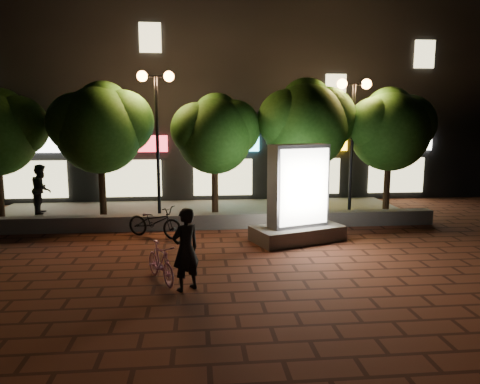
{
  "coord_description": "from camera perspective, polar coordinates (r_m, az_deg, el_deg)",
  "views": [
    {
      "loc": [
        -0.14,
        -10.55,
        3.58
      ],
      "look_at": [
        1.04,
        1.5,
        1.63
      ],
      "focal_mm": 33.18,
      "sensor_mm": 36.0,
      "label": 1
    }
  ],
  "objects": [
    {
      "name": "ground",
      "position": [
        11.14,
        -4.63,
        -9.63
      ],
      "size": [
        80.0,
        80.0,
        0.0
      ],
      "primitive_type": "plane",
      "color": "#52261A",
      "rests_on": "ground"
    },
    {
      "name": "retaining_wall",
      "position": [
        14.93,
        -4.91,
        -3.78
      ],
      "size": [
        16.0,
        0.45,
        0.5
      ],
      "primitive_type": "cube",
      "color": "#5F5D58",
      "rests_on": "ground"
    },
    {
      "name": "sidewalk",
      "position": [
        17.42,
        -5.0,
        -2.62
      ],
      "size": [
        16.0,
        5.0,
        0.08
      ],
      "primitive_type": "cube",
      "color": "#5F5D58",
      "rests_on": "ground"
    },
    {
      "name": "building_block",
      "position": [
        23.59,
        -5.36,
        12.56
      ],
      "size": [
        28.0,
        8.12,
        11.3
      ],
      "color": "black",
      "rests_on": "ground"
    },
    {
      "name": "tree_left",
      "position": [
        16.35,
        -17.42,
        8.26
      ],
      "size": [
        3.6,
        3.0,
        4.89
      ],
      "color": "#312113",
      "rests_on": "sidewalk"
    },
    {
      "name": "tree_mid",
      "position": [
        16.03,
        -3.13,
        7.83
      ],
      "size": [
        3.24,
        2.7,
        4.5
      ],
      "color": "#312113",
      "rests_on": "sidewalk"
    },
    {
      "name": "tree_right",
      "position": [
        16.5,
        8.54,
        9.0
      ],
      "size": [
        3.72,
        3.1,
        5.07
      ],
      "color": "#312113",
      "rests_on": "sidewalk"
    },
    {
      "name": "tree_far_right",
      "position": [
        17.56,
        18.8,
        7.98
      ],
      "size": [
        3.48,
        2.9,
        4.76
      ],
      "color": "#312113",
      "rests_on": "sidewalk"
    },
    {
      "name": "street_lamp_left",
      "position": [
        15.82,
        -10.69,
        10.61
      ],
      "size": [
        1.26,
        0.36,
        5.18
      ],
      "color": "black",
      "rests_on": "sidewalk"
    },
    {
      "name": "street_lamp_right",
      "position": [
        16.73,
        14.35,
        9.94
      ],
      "size": [
        1.26,
        0.36,
        4.98
      ],
      "color": "black",
      "rests_on": "sidewalk"
    },
    {
      "name": "ad_kiosk",
      "position": [
        13.36,
        7.47,
        -1.33
      ],
      "size": [
        2.97,
        2.16,
        2.9
      ],
      "color": "#5F5D58",
      "rests_on": "ground"
    },
    {
      "name": "scooter_pink",
      "position": [
        10.21,
        -10.18,
        -8.88
      ],
      "size": [
        1.02,
        1.53,
        0.9
      ],
      "primitive_type": "imported",
      "rotation": [
        0.0,
        0.0,
        0.44
      ],
      "color": "#F39DD8",
      "rests_on": "ground"
    },
    {
      "name": "rider",
      "position": [
        9.51,
        -7.0,
        -7.34
      ],
      "size": [
        0.78,
        0.72,
        1.79
      ],
      "primitive_type": "imported",
      "rotation": [
        0.0,
        0.0,
        3.75
      ],
      "color": "black",
      "rests_on": "ground"
    },
    {
      "name": "scooter_parked",
      "position": [
        13.96,
        -10.88,
        -3.76
      ],
      "size": [
        2.0,
        1.5,
        1.0
      ],
      "primitive_type": "imported",
      "rotation": [
        0.0,
        0.0,
        1.07
      ],
      "color": "black",
      "rests_on": "ground"
    },
    {
      "name": "pedestrian",
      "position": [
        18.44,
        -24.15,
        0.36
      ],
      "size": [
        0.82,
        1.0,
        1.88
      ],
      "primitive_type": "imported",
      "rotation": [
        0.0,
        0.0,
        1.7
      ],
      "color": "black",
      "rests_on": "sidewalk"
    }
  ]
}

